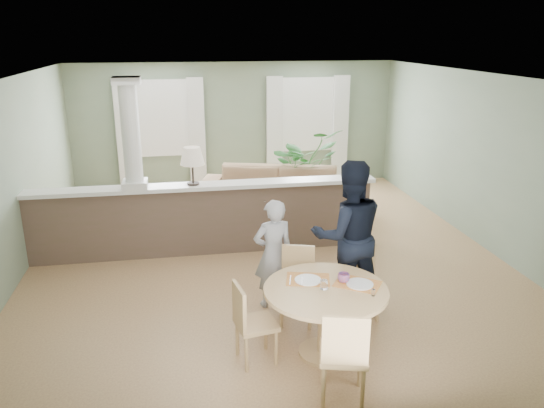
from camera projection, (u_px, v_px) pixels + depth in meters
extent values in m
plane|color=tan|center=(265.00, 253.00, 8.27)|extent=(8.00, 8.00, 0.00)
cube|color=gray|center=(235.00, 125.00, 11.60)|extent=(7.00, 0.02, 2.70)
cube|color=gray|center=(13.00, 180.00, 7.28)|extent=(0.02, 8.00, 2.70)
cube|color=gray|center=(481.00, 160.00, 8.43)|extent=(0.02, 8.00, 2.70)
cube|color=gray|center=(346.00, 294.00, 4.10)|extent=(7.00, 0.02, 2.70)
cube|color=white|center=(264.00, 76.00, 7.44)|extent=(7.00, 8.00, 0.02)
cube|color=white|center=(160.00, 118.00, 11.25)|extent=(1.10, 0.02, 1.50)
cube|color=white|center=(160.00, 118.00, 11.23)|extent=(1.22, 0.04, 1.62)
cube|color=white|center=(307.00, 114.00, 11.78)|extent=(1.10, 0.02, 1.50)
cube|color=white|center=(307.00, 115.00, 11.75)|extent=(1.22, 0.04, 1.62)
cube|color=silver|center=(125.00, 134.00, 11.14)|extent=(0.35, 0.10, 2.30)
cube|color=silver|center=(197.00, 132.00, 11.38)|extent=(0.35, 0.10, 2.30)
cube|color=silver|center=(275.00, 130.00, 11.66)|extent=(0.35, 0.10, 2.30)
cube|color=silver|center=(340.00, 128.00, 11.91)|extent=(0.35, 0.10, 2.30)
cube|color=brown|center=(205.00, 221.00, 8.15)|extent=(5.20, 0.22, 1.05)
cube|color=white|center=(204.00, 186.00, 7.98)|extent=(5.32, 0.36, 0.06)
cube|color=white|center=(135.00, 184.00, 7.79)|extent=(0.36, 0.36, 0.10)
cylinder|color=white|center=(131.00, 134.00, 7.56)|extent=(0.26, 0.26, 1.39)
cube|color=white|center=(126.00, 80.00, 7.33)|extent=(0.38, 0.38, 0.10)
cylinder|color=black|center=(193.00, 184.00, 7.94)|extent=(0.18, 0.18, 0.03)
cylinder|color=black|center=(193.00, 174.00, 7.89)|extent=(0.03, 0.03, 0.28)
cone|color=beige|center=(192.00, 156.00, 7.81)|extent=(0.36, 0.36, 0.26)
imported|color=#8B634C|center=(277.00, 192.00, 9.99)|extent=(3.11, 1.89, 0.85)
imported|color=#2A6629|center=(304.00, 167.00, 10.48)|extent=(1.74, 1.66, 1.52)
cylinder|color=tan|center=(324.00, 352.00, 5.67)|extent=(0.54, 0.54, 0.04)
cylinder|color=tan|center=(325.00, 322.00, 5.56)|extent=(0.15, 0.15, 0.70)
cylinder|color=tan|center=(326.00, 290.00, 5.44)|extent=(1.29, 1.29, 0.04)
cube|color=#B53928|center=(308.00, 279.00, 5.63)|extent=(0.52, 0.44, 0.01)
cube|color=#B53928|center=(358.00, 284.00, 5.53)|extent=(0.56, 0.53, 0.01)
cylinder|color=white|center=(308.00, 280.00, 5.59)|extent=(0.28, 0.28, 0.01)
cylinder|color=white|center=(360.00, 284.00, 5.50)|extent=(0.28, 0.28, 0.01)
cylinder|color=white|center=(324.00, 285.00, 5.40)|extent=(0.08, 0.08, 0.09)
cube|color=silver|center=(302.00, 281.00, 5.55)|extent=(0.06, 0.18, 0.00)
cube|color=silver|center=(290.00, 280.00, 5.60)|extent=(0.07, 0.22, 0.00)
cylinder|color=white|center=(373.00, 293.00, 5.27)|extent=(0.04, 0.04, 0.07)
cylinder|color=silver|center=(374.00, 289.00, 5.26)|extent=(0.04, 0.04, 0.01)
imported|color=#2545AE|center=(344.00, 278.00, 5.55)|extent=(0.16, 0.16, 0.10)
cube|color=tan|center=(297.00, 288.00, 6.18)|extent=(0.51, 0.51, 0.05)
cylinder|color=tan|center=(281.00, 312.00, 6.11)|extent=(0.04, 0.04, 0.42)
cylinder|color=tan|center=(310.00, 313.00, 6.08)|extent=(0.04, 0.04, 0.42)
cylinder|color=tan|center=(284.00, 298.00, 6.43)|extent=(0.04, 0.04, 0.42)
cylinder|color=tan|center=(311.00, 300.00, 6.39)|extent=(0.04, 0.04, 0.42)
cube|color=tan|center=(298.00, 263.00, 6.28)|extent=(0.38, 0.15, 0.45)
cube|color=tan|center=(362.00, 284.00, 6.32)|extent=(0.42, 0.42, 0.05)
cylinder|color=tan|center=(352.00, 307.00, 6.23)|extent=(0.04, 0.04, 0.40)
cylinder|color=tan|center=(378.00, 306.00, 6.25)|extent=(0.04, 0.04, 0.40)
cylinder|color=tan|center=(346.00, 295.00, 6.53)|extent=(0.04, 0.04, 0.40)
cylinder|color=tan|center=(371.00, 294.00, 6.55)|extent=(0.04, 0.04, 0.40)
cube|color=tan|center=(360.00, 260.00, 6.42)|extent=(0.37, 0.07, 0.43)
cube|color=tan|center=(343.00, 354.00, 4.87)|extent=(0.53, 0.53, 0.05)
cylinder|color=tan|center=(360.00, 366.00, 5.09)|extent=(0.04, 0.04, 0.44)
cylinder|color=tan|center=(323.00, 364.00, 5.12)|extent=(0.04, 0.04, 0.44)
cylinder|color=tan|center=(363.00, 389.00, 4.76)|extent=(0.04, 0.04, 0.44)
cylinder|color=tan|center=(323.00, 387.00, 4.79)|extent=(0.04, 0.04, 0.44)
cube|color=tan|center=(345.00, 341.00, 4.60)|extent=(0.41, 0.15, 0.48)
cube|color=tan|center=(256.00, 324.00, 5.45)|extent=(0.46, 0.46, 0.05)
cylinder|color=tan|center=(276.00, 348.00, 5.43)|extent=(0.04, 0.04, 0.40)
cylinder|color=tan|center=(266.00, 332.00, 5.71)|extent=(0.04, 0.04, 0.40)
cylinder|color=tan|center=(246.00, 354.00, 5.32)|extent=(0.04, 0.04, 0.40)
cylinder|color=tan|center=(237.00, 338.00, 5.61)|extent=(0.04, 0.04, 0.40)
cube|color=tan|center=(239.00, 306.00, 5.32)|extent=(0.11, 0.38, 0.43)
imported|color=#99999E|center=(273.00, 254.00, 6.50)|extent=(0.56, 0.41, 1.39)
imported|color=black|center=(348.00, 236.00, 6.40)|extent=(0.93, 0.73, 1.88)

